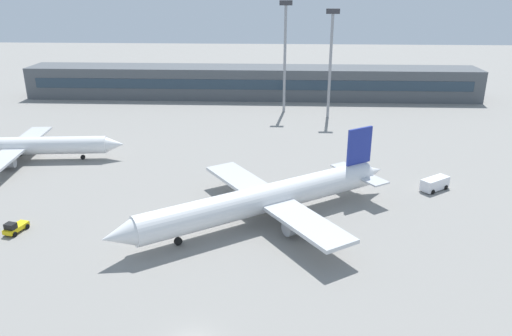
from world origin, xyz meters
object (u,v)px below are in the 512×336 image
Objects in this scene: service_van_white at (435,184)px; airplane_mid at (23,146)px; baggage_tug_yellow at (15,228)px; floodlight_tower_east at (285,50)px; floodlight_tower_west at (331,57)px; airplane_near at (263,200)px.

airplane_mid is at bearing 171.65° from service_van_white.
baggage_tug_yellow is 80.37m from floodlight_tower_east.
service_van_white is at bearing 16.03° from baggage_tug_yellow.
airplane_mid is 71.90m from floodlight_tower_west.
airplane_mid reaches higher than service_van_white.
floodlight_tower_east is (50.31, 40.50, 13.20)m from airplane_mid.
floodlight_tower_west is (-13.56, 46.26, 14.14)m from service_van_white.
airplane_near is at bearing -93.11° from floodlight_tower_east.
baggage_tug_yellow is 81.80m from floodlight_tower_west.
floodlight_tower_west is at bearing 29.84° from airplane_mid.
service_van_white is at bearing -8.35° from airplane_mid.
floodlight_tower_east is (37.54, 69.40, 15.31)m from baggage_tug_yellow.
baggage_tug_yellow is at bearing -163.97° from service_van_white.
floodlight_tower_west reaches higher than service_van_white.
airplane_mid is 1.46× the size of floodlight_tower_west.
service_van_white is 0.20× the size of floodlight_tower_west.
floodlight_tower_west is at bearing 106.33° from service_van_white.
airplane_near is 52.55m from airplane_mid.
baggage_tug_yellow is (-34.03, -5.02, -2.67)m from airplane_near.
floodlight_tower_west is at bearing -25.29° from floodlight_tower_east.
floodlight_tower_west is at bearing 52.81° from baggage_tug_yellow.
service_van_white is 59.07m from floodlight_tower_east.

